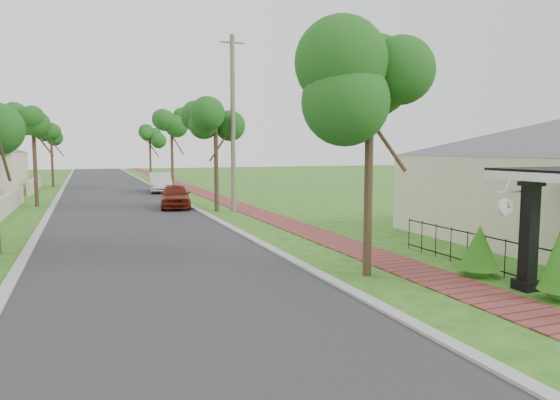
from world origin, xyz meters
TOP-DOWN VIEW (x-y plane):
  - ground at (0.00, 0.00)m, footprint 160.00×160.00m
  - road at (-3.00, 20.00)m, footprint 7.00×120.00m
  - kerb_right at (0.65, 20.00)m, footprint 0.30×120.00m
  - kerb_left at (-6.65, 20.00)m, footprint 0.30×120.00m
  - sidewalk at (3.25, 20.00)m, footprint 1.50×120.00m
  - porch_post at (4.55, -1.00)m, footprint 0.48×0.48m
  - picket_fence at (4.90, -0.00)m, footprint 0.03×8.02m
  - street_trees at (-2.87, 26.84)m, footprint 10.70×37.65m
  - hedge_row at (4.45, -1.64)m, footprint 0.93×4.93m
  - parked_car_red at (-0.27, 18.24)m, footprint 2.15×4.12m
  - parked_car_white at (0.40, 29.02)m, footprint 1.96×4.60m
  - near_tree at (1.81, 1.50)m, footprint 2.30×2.30m
  - utility_pole at (2.30, 15.56)m, footprint 1.20×0.24m
  - station_clock at (4.06, -0.77)m, footprint 0.68×0.13m

SIDE VIEW (x-z plane):
  - ground at x=0.00m, z-range 0.00..0.00m
  - road at x=-3.00m, z-range -0.01..0.01m
  - kerb_right at x=0.65m, z-range -0.05..0.05m
  - kerb_left at x=-6.65m, z-range -0.05..0.05m
  - sidewalk at x=3.25m, z-range -0.01..0.01m
  - picket_fence at x=4.90m, z-range 0.03..1.03m
  - parked_car_red at x=-0.27m, z-range 0.00..1.34m
  - parked_car_white at x=0.40m, z-range 0.00..1.48m
  - hedge_row at x=4.45m, z-range -0.17..1.69m
  - porch_post at x=4.55m, z-range -0.14..2.38m
  - station_clock at x=4.06m, z-range 1.66..2.24m
  - street_trees at x=-2.87m, z-range 1.59..7.48m
  - utility_pole at x=2.30m, z-range 0.06..9.08m
  - near_tree at x=1.81m, z-range 1.76..7.67m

